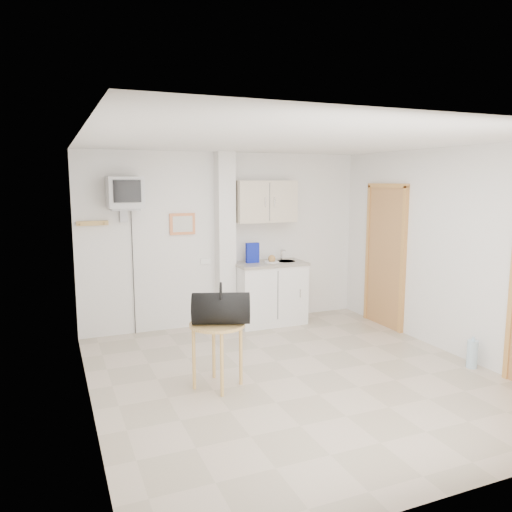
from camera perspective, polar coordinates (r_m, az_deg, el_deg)
name	(u,v)px	position (r m, az deg, el deg)	size (l,w,h in m)	color
ground	(296,376)	(5.57, 4.55, -13.56)	(4.50, 4.50, 0.00)	#BAA793
room_envelope	(313,234)	(5.38, 6.59, 2.55)	(4.24, 4.54, 2.55)	white
kitchenette	(269,270)	(7.33, 1.46, -1.57)	(1.03, 0.58, 2.10)	white
crt_television	(125,194)	(6.67, -14.76, 6.92)	(0.44, 0.45, 2.15)	slate
round_table	(217,333)	(5.13, -4.44, -8.75)	(0.57, 0.57, 0.68)	tan
duffel_bag	(221,308)	(5.03, -4.03, -5.96)	(0.65, 0.50, 0.43)	black
water_bottle	(472,354)	(6.24, 23.48, -10.22)	(0.12, 0.12, 0.36)	#ABCBE1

